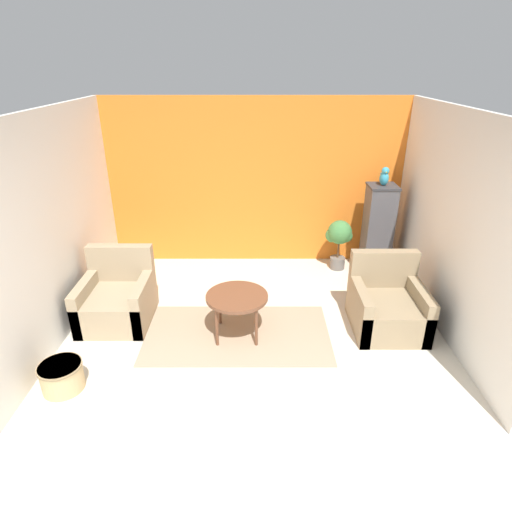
{
  "coord_description": "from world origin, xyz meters",
  "views": [
    {
      "loc": [
        0.01,
        -2.76,
        3.0
      ],
      "look_at": [
        0.0,
        1.83,
        0.89
      ],
      "focal_mm": 30.0,
      "sensor_mm": 36.0,
      "label": 1
    }
  ],
  "objects": [
    {
      "name": "parrot",
      "position": [
        1.84,
        3.23,
        1.49
      ],
      "size": [
        0.13,
        0.23,
        0.27
      ],
      "color": "teal",
      "rests_on": "birdcage"
    },
    {
      "name": "armchair_right",
      "position": [
        1.6,
        1.69,
        0.27
      ],
      "size": [
        0.82,
        0.87,
        0.88
      ],
      "color": "#8E7A5B",
      "rests_on": "ground_plane"
    },
    {
      "name": "wicker_basket",
      "position": [
        -1.91,
        0.59,
        0.15
      ],
      "size": [
        0.43,
        0.43,
        0.29
      ],
      "color": "tan",
      "rests_on": "ground_plane"
    },
    {
      "name": "area_rug",
      "position": [
        -0.21,
        1.52,
        0.01
      ],
      "size": [
        2.19,
        1.23,
        0.01
      ],
      "color": "gray",
      "rests_on": "ground_plane"
    },
    {
      "name": "armchair_left",
      "position": [
        -1.72,
        1.86,
        0.27
      ],
      "size": [
        0.82,
        0.87,
        0.88
      ],
      "color": "#9E896B",
      "rests_on": "ground_plane"
    },
    {
      "name": "wall_left",
      "position": [
        -2.27,
        1.83,
        1.27
      ],
      "size": [
        0.06,
        3.66,
        2.55
      ],
      "color": "silver",
      "rests_on": "ground_plane"
    },
    {
      "name": "coffee_table",
      "position": [
        -0.21,
        1.52,
        0.49
      ],
      "size": [
        0.72,
        0.72,
        0.54
      ],
      "color": "brown",
      "rests_on": "ground_plane"
    },
    {
      "name": "birdcage",
      "position": [
        1.84,
        3.22,
        0.65
      ],
      "size": [
        0.5,
        0.5,
        1.37
      ],
      "color": "#353539",
      "rests_on": "ground_plane"
    },
    {
      "name": "wall_right",
      "position": [
        2.27,
        1.83,
        1.27
      ],
      "size": [
        0.06,
        3.66,
        2.55
      ],
      "color": "silver",
      "rests_on": "ground_plane"
    },
    {
      "name": "wall_back_accent",
      "position": [
        0.0,
        3.69,
        1.27
      ],
      "size": [
        4.6,
        0.06,
        2.55
      ],
      "color": "orange",
      "rests_on": "ground_plane"
    },
    {
      "name": "potted_plant",
      "position": [
        1.29,
        3.31,
        0.53
      ],
      "size": [
        0.4,
        0.37,
        0.79
      ],
      "color": "#66605B",
      "rests_on": "ground_plane"
    },
    {
      "name": "ground_plane",
      "position": [
        0.0,
        0.0,
        0.0
      ],
      "size": [
        20.0,
        20.0,
        0.0
      ],
      "primitive_type": "plane",
      "color": "beige",
      "rests_on": "ground"
    }
  ]
}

